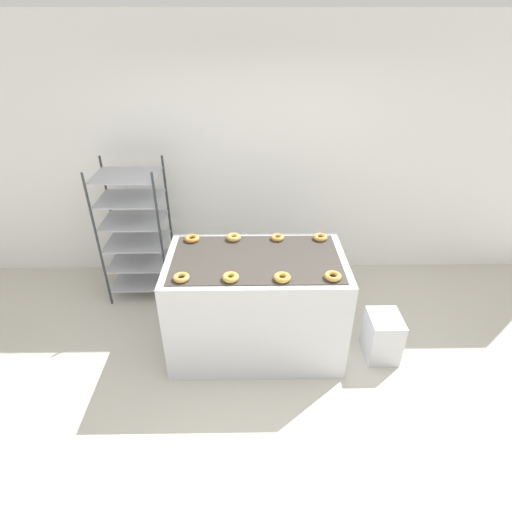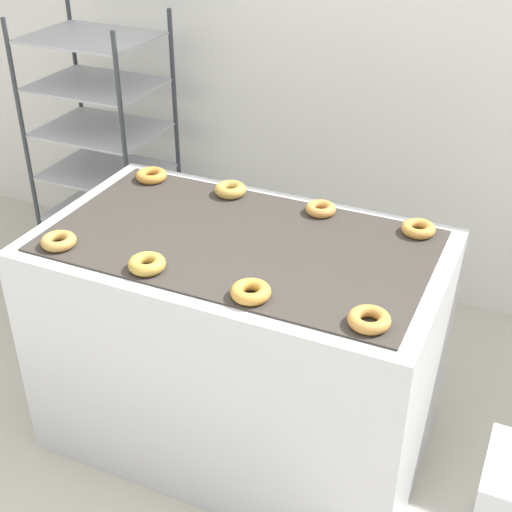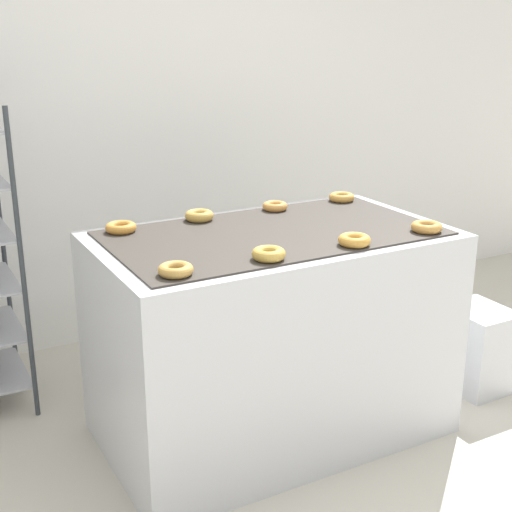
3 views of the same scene
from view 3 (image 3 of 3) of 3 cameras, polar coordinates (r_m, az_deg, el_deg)
ground_plane at (r=3.02m, az=8.23°, el=-19.61°), size 14.00×14.00×0.00m
wall_back at (r=4.29m, az=-8.38°, el=12.08°), size 8.00×0.05×2.80m
fryer_machine at (r=3.27m, az=1.27°, el=-6.32°), size 1.53×0.90×0.98m
glaze_bin at (r=3.93m, az=17.24°, el=-7.05°), size 0.29×0.34×0.44m
donut_near_left at (r=2.58m, az=-6.45°, el=-1.10°), size 0.13×0.13×0.04m
donut_near_midleft at (r=2.73m, az=1.02°, el=0.17°), size 0.13×0.13×0.04m
donut_near_midright at (r=2.93m, az=7.87°, el=1.27°), size 0.13×0.13×0.04m
donut_near_right at (r=3.19m, az=13.49°, el=2.27°), size 0.14×0.14×0.04m
donut_far_left at (r=3.15m, az=-10.76°, el=2.26°), size 0.13×0.13×0.04m
donut_far_midleft at (r=3.29m, az=-4.57°, el=3.25°), size 0.13×0.13×0.04m
donut_far_midright at (r=3.46m, az=1.53°, el=4.01°), size 0.12×0.12×0.04m
donut_far_right at (r=3.67m, az=6.87°, el=4.70°), size 0.13×0.13×0.04m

